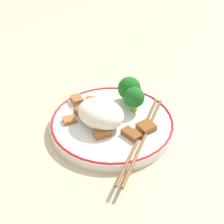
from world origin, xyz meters
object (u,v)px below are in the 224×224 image
broccoli_back_left (134,98)px  broccoli_back_center (129,89)px  plate (112,123)px  chopsticks (142,137)px

broccoli_back_left → broccoli_back_center: 0.04m
plate → chopsticks: 0.07m
broccoli_back_left → broccoli_back_center: broccoli_back_center is taller
broccoli_back_left → plate: bearing=72.9°
plate → broccoli_back_center: bearing=-81.8°
plate → broccoli_back_left: broccoli_back_left is taller
broccoli_back_left → chopsticks: size_ratio=0.22×
broccoli_back_center → chopsticks: broccoli_back_center is taller
broccoli_back_left → chopsticks: broccoli_back_left is taller
broccoli_back_center → chopsticks: bearing=134.7°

